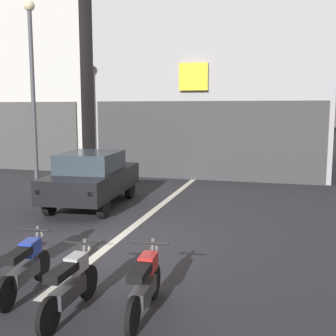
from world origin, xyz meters
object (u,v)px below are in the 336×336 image
at_px(street_lamp, 32,78).
at_px(car_black_crossing_near, 92,177).
at_px(motorcycle_silver_row_left_mid, 70,284).
at_px(motorcycle_red_row_centre, 145,284).
at_px(motorcycle_blue_row_leftmost, 25,266).

bearing_deg(street_lamp, car_black_crossing_near, -26.06).
relative_size(motorcycle_silver_row_left_mid, motorcycle_red_row_centre, 1.00).
bearing_deg(motorcycle_blue_row_leftmost, street_lamp, 121.16).
height_order(street_lamp, motorcycle_red_row_centre, street_lamp).
height_order(car_black_crossing_near, motorcycle_red_row_centre, car_black_crossing_near).
xyz_separation_m(car_black_crossing_near, motorcycle_red_row_centre, (3.63, -5.97, -0.43)).
bearing_deg(motorcycle_red_row_centre, motorcycle_silver_row_left_mid, -163.73).
bearing_deg(car_black_crossing_near, motorcycle_blue_row_leftmost, -74.66).
xyz_separation_m(motorcycle_blue_row_leftmost, motorcycle_red_row_centre, (2.03, -0.13, 0.00)).
relative_size(car_black_crossing_near, street_lamp, 0.66).
xyz_separation_m(car_black_crossing_near, street_lamp, (-2.74, 1.34, 3.05)).
height_order(car_black_crossing_near, street_lamp, street_lamp).
relative_size(car_black_crossing_near, motorcycle_silver_row_left_mid, 2.53).
distance_m(car_black_crossing_near, motorcycle_red_row_centre, 7.00).
height_order(street_lamp, motorcycle_blue_row_leftmost, street_lamp).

